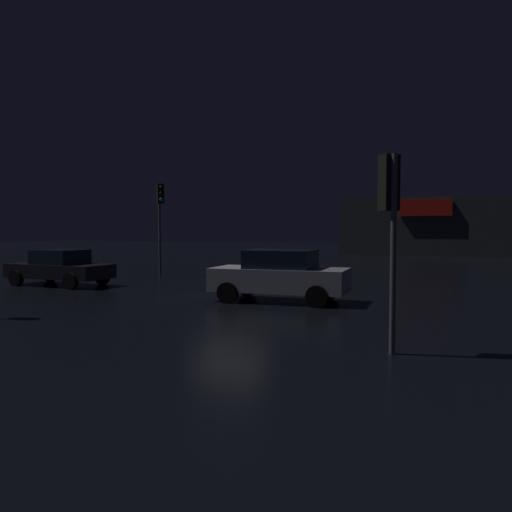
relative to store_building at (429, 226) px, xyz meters
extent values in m
plane|color=black|center=(-3.97, -32.35, -2.43)|extent=(120.00, 120.00, 0.00)
cube|color=#33383D|center=(0.00, 0.01, 0.00)|extent=(14.19, 7.24, 4.86)
cube|color=red|center=(0.00, -3.76, 1.48)|extent=(4.08, 0.24, 1.28)
cylinder|color=#595B60|center=(-10.47, -26.47, -0.21)|extent=(0.12, 0.12, 4.44)
cube|color=black|center=(-10.35, -26.57, 1.54)|extent=(0.41, 0.41, 0.94)
sphere|color=black|center=(-10.23, -26.68, 1.82)|extent=(0.20, 0.20, 0.20)
sphere|color=black|center=(-10.23, -26.68, 1.54)|extent=(0.20, 0.20, 0.20)
sphere|color=#19D13F|center=(-10.23, -26.68, 1.25)|extent=(0.20, 0.20, 0.20)
cylinder|color=#595B60|center=(2.26, -38.52, -0.58)|extent=(0.11, 0.11, 3.70)
cube|color=black|center=(2.15, -38.41, 0.75)|extent=(0.41, 0.41, 1.04)
sphere|color=red|center=(2.03, -38.29, 1.06)|extent=(0.20, 0.20, 0.20)
sphere|color=black|center=(2.03, -38.29, 0.75)|extent=(0.20, 0.20, 0.20)
sphere|color=black|center=(2.03, -38.29, 0.44)|extent=(0.20, 0.20, 0.20)
cube|color=black|center=(-11.90, -31.68, -1.83)|extent=(4.37, 1.94, 0.56)
cube|color=black|center=(-11.86, -31.68, -1.27)|extent=(1.87, 1.68, 0.57)
cylinder|color=black|center=(-10.45, -30.83, -2.11)|extent=(0.64, 0.24, 0.63)
cylinder|color=black|center=(-10.51, -32.62, -2.11)|extent=(0.64, 0.24, 0.63)
cylinder|color=black|center=(-13.30, -30.73, -2.11)|extent=(0.64, 0.24, 0.63)
cylinder|color=black|center=(-13.36, -32.53, -2.11)|extent=(0.64, 0.24, 0.63)
cube|color=#B7B7BF|center=(-2.06, -32.70, -1.73)|extent=(4.37, 2.05, 0.74)
cube|color=black|center=(-2.01, -32.69, -1.08)|extent=(2.19, 1.75, 0.58)
cylinder|color=black|center=(-0.70, -31.71, -2.10)|extent=(0.67, 0.26, 0.66)
cylinder|color=black|center=(-0.60, -33.53, -2.10)|extent=(0.67, 0.26, 0.66)
cylinder|color=black|center=(-3.51, -31.87, -2.10)|extent=(0.67, 0.26, 0.66)
cylinder|color=black|center=(-3.41, -33.68, -2.10)|extent=(0.67, 0.26, 0.66)
camera|label=1|loc=(3.62, -48.52, -0.08)|focal=37.28mm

